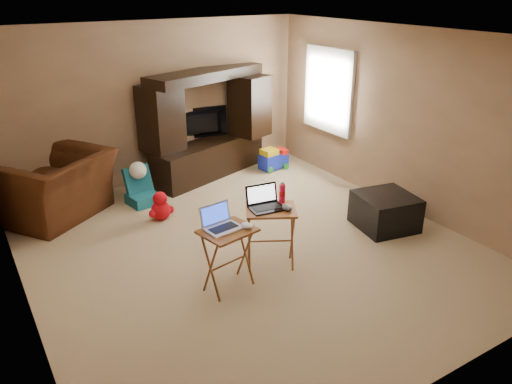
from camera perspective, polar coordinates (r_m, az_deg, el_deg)
floor at (r=6.20m, az=-0.98°, el=-6.21°), size 5.50×5.50×0.00m
ceiling at (r=5.44m, az=-1.17°, el=17.46°), size 5.50×5.50×0.00m
wall_back at (r=8.10m, az=-11.26°, el=9.90°), size 5.00×0.00×5.00m
wall_front at (r=3.80m, az=20.92°, el=-6.52°), size 5.00×0.00×5.00m
wall_left at (r=4.98m, az=-26.56°, el=-0.40°), size 0.00×5.50×5.50m
wall_right at (r=7.25m, az=16.32°, el=7.90°), size 0.00×5.50×5.50m
window_pane at (r=8.28m, az=8.37°, el=11.44°), size 0.00×1.20×1.20m
window_frame at (r=8.27m, az=8.26°, el=11.43°), size 0.06×1.14×1.34m
entertainment_center at (r=8.21m, az=-5.51°, el=7.69°), size 2.20×1.19×1.75m
television at (r=8.40m, az=-6.15°, el=7.77°), size 0.90×0.25×0.51m
recliner at (r=7.31m, az=-22.03°, el=0.58°), size 1.80×1.76×0.89m
child_rocker at (r=7.42m, az=-12.89°, el=0.60°), size 0.48×0.53×0.54m
plush_toy at (r=6.91m, az=-10.86°, el=-1.53°), size 0.37×0.31×0.41m
push_toy at (r=8.66m, az=2.01°, el=3.88°), size 0.56×0.43×0.38m
ottoman at (r=6.79m, az=14.54°, el=-2.15°), size 0.82×0.82×0.45m
tray_table_left at (r=5.26m, az=-3.19°, el=-7.68°), size 0.60×0.52×0.69m
tray_table_right at (r=5.65m, az=1.68°, el=-5.21°), size 0.69×0.65×0.71m
laptop_left at (r=5.05m, az=-3.76°, el=-3.08°), size 0.40×0.34×0.24m
laptop_right at (r=5.43m, az=1.27°, el=-0.80°), size 0.41×0.35×0.24m
mouse_left at (r=5.11m, az=-1.03°, el=-3.86°), size 0.13×0.16×0.06m
mouse_right at (r=5.45m, az=3.56°, el=-1.79°), size 0.11×0.15×0.06m
water_bottle at (r=5.61m, az=2.99°, el=-0.16°), size 0.07×0.07×0.22m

